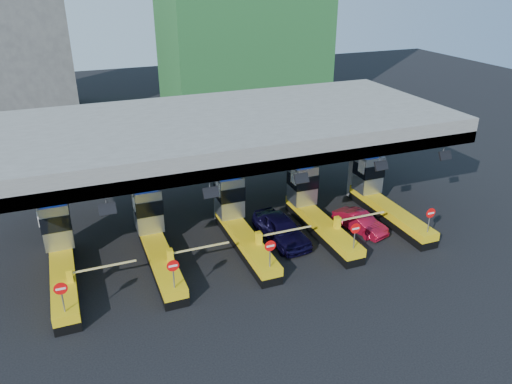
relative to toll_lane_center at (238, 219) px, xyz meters
name	(u,v)px	position (x,y,z in m)	size (l,w,h in m)	color
ground	(240,242)	(0.00, -0.28, -1.40)	(120.00, 120.00, 0.00)	black
toll_canopy	(222,131)	(0.00, 2.59, 4.74)	(28.00, 12.09, 7.00)	slate
toll_lane_far_left	(60,251)	(-10.00, 0.00, 0.00)	(4.43, 8.00, 4.16)	black
toll_lane_left	(154,234)	(-5.00, 0.00, 0.00)	(4.43, 8.00, 4.16)	black
toll_lane_center	(238,219)	(0.00, 0.00, 0.00)	(4.43, 8.00, 4.16)	black
toll_lane_right	(313,206)	(5.00, 0.00, 0.00)	(4.43, 8.00, 4.16)	black
toll_lane_far_right	(380,194)	(10.00, 0.00, 0.00)	(4.43, 8.00, 4.16)	black
van	(281,229)	(2.37, -1.08, -0.59)	(1.91, 4.75, 1.62)	black
red_car	(360,222)	(7.44, -1.74, -0.79)	(1.28, 3.67, 1.21)	maroon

